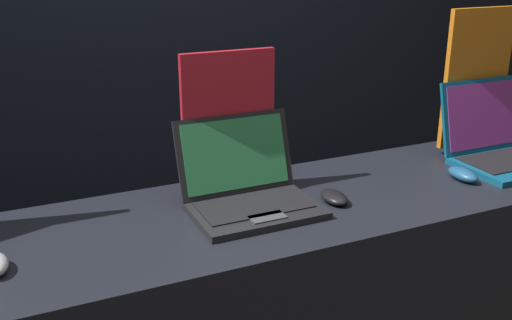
{
  "coord_description": "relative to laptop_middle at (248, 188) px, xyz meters",
  "views": [
    {
      "loc": [
        -0.66,
        -1.14,
        1.58
      ],
      "look_at": [
        -0.0,
        0.28,
        1.02
      ],
      "focal_mm": 42.0,
      "sensor_mm": 36.0,
      "label": 1
    }
  ],
  "objects": [
    {
      "name": "laptop_middle",
      "position": [
        0.0,
        0.0,
        0.0
      ],
      "size": [
        0.35,
        0.31,
        0.25
      ],
      "color": "black",
      "rests_on": "display_counter"
    },
    {
      "name": "laptop_back",
      "position": [
        0.95,
        -0.02,
        0.0
      ],
      "size": [
        0.36,
        0.33,
        0.27
      ],
      "color": "#0F5170",
      "rests_on": "display_counter"
    },
    {
      "name": "mouse_back",
      "position": [
        0.71,
        -0.1,
        -0.04
      ],
      "size": [
        0.06,
        0.12,
        0.04
      ],
      "color": "navy",
      "rests_on": "display_counter"
    },
    {
      "name": "promo_stand_back",
      "position": [
        0.95,
        0.13,
        0.19
      ],
      "size": [
        0.28,
        0.07,
        0.51
      ],
      "color": "black",
      "rests_on": "display_counter"
    },
    {
      "name": "promo_stand_middle",
      "position": [
        0.0,
        0.14,
        0.15
      ],
      "size": [
        0.29,
        0.07,
        0.43
      ],
      "color": "black",
      "rests_on": "display_counter"
    },
    {
      "name": "mouse_middle",
      "position": [
        0.24,
        -0.08,
        -0.04
      ],
      "size": [
        0.07,
        0.11,
        0.03
      ],
      "color": "black",
      "rests_on": "display_counter"
    }
  ]
}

